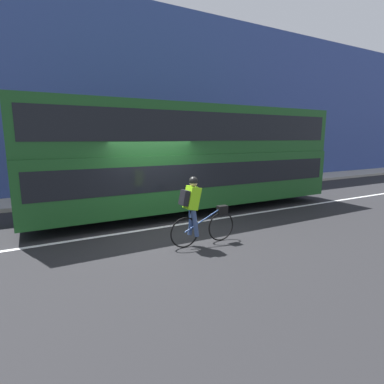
# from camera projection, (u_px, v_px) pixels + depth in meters

# --- Properties ---
(ground_plane) EXTENTS (80.00, 80.00, 0.00)m
(ground_plane) POSITION_uv_depth(u_px,v_px,m) (161.00, 231.00, 8.52)
(ground_plane) COLOR #232326
(road_center_line) EXTENTS (50.00, 0.14, 0.01)m
(road_center_line) POSITION_uv_depth(u_px,v_px,m) (157.00, 228.00, 8.77)
(road_center_line) COLOR silver
(road_center_line) RESTS_ON ground_plane
(sidewalk_curb) EXTENTS (60.00, 2.17, 0.14)m
(sidewalk_curb) POSITION_uv_depth(u_px,v_px,m) (113.00, 195.00, 13.38)
(sidewalk_curb) COLOR #A8A399
(sidewalk_curb) RESTS_ON ground_plane
(building_facade) EXTENTS (60.00, 0.30, 8.93)m
(building_facade) POSITION_uv_depth(u_px,v_px,m) (101.00, 97.00, 13.67)
(building_facade) COLOR #33478C
(building_facade) RESTS_ON ground_plane
(bus) EXTENTS (10.96, 2.57, 3.67)m
(bus) POSITION_uv_depth(u_px,v_px,m) (190.00, 154.00, 10.58)
(bus) COLOR black
(bus) RESTS_ON ground_plane
(cyclist_on_bike) EXTENTS (1.80, 0.32, 1.71)m
(cyclist_on_bike) POSITION_uv_depth(u_px,v_px,m) (197.00, 209.00, 7.21)
(cyclist_on_bike) COLOR black
(cyclist_on_bike) RESTS_ON ground_plane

